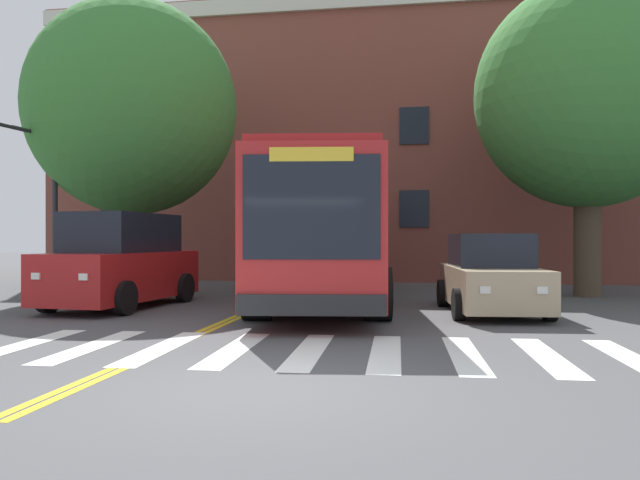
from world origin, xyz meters
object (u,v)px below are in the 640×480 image
(car_red_near_lane, at_px, (122,263))
(street_tree_curbside_large, at_px, (587,96))
(city_bus, at_px, (323,230))
(car_tan_far_lane, at_px, (490,277))
(traffic_light_far_corner, at_px, (15,174))
(street_tree_curbside_small, at_px, (132,108))

(car_red_near_lane, distance_m, street_tree_curbside_large, 13.69)
(city_bus, height_order, car_tan_far_lane, city_bus)
(car_tan_far_lane, bearing_deg, street_tree_curbside_large, 54.62)
(street_tree_curbside_large, bearing_deg, traffic_light_far_corner, -166.10)
(car_red_near_lane, relative_size, traffic_light_far_corner, 0.98)
(street_tree_curbside_large, bearing_deg, street_tree_curbside_small, -175.82)
(city_bus, relative_size, street_tree_curbside_large, 1.34)
(traffic_light_far_corner, relative_size, street_tree_curbside_large, 0.55)
(car_red_near_lane, height_order, street_tree_curbside_small, street_tree_curbside_small)
(car_tan_far_lane, distance_m, street_tree_curbside_large, 7.45)
(street_tree_curbside_large, height_order, street_tree_curbside_small, street_tree_curbside_large)
(car_red_near_lane, height_order, traffic_light_far_corner, traffic_light_far_corner)
(car_red_near_lane, relative_size, car_tan_far_lane, 1.09)
(city_bus, height_order, street_tree_curbside_large, street_tree_curbside_large)
(car_tan_far_lane, bearing_deg, city_bus, 156.86)
(traffic_light_far_corner, distance_m, street_tree_curbside_small, 4.14)
(city_bus, xyz_separation_m, street_tree_curbside_large, (7.29, 2.78, 3.90))
(street_tree_curbside_large, xyz_separation_m, street_tree_curbside_small, (-13.49, -0.99, -0.11))
(city_bus, bearing_deg, car_tan_far_lane, -23.14)
(city_bus, distance_m, car_red_near_lane, 5.12)
(car_tan_far_lane, distance_m, street_tree_curbside_small, 11.91)
(city_bus, height_order, street_tree_curbside_small, street_tree_curbside_small)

